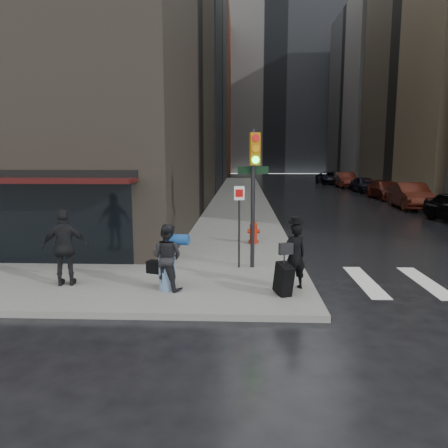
# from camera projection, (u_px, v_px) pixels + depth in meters

# --- Properties ---
(ground) EXTENTS (140.00, 140.00, 0.00)m
(ground) POSITION_uv_depth(u_px,v_px,m) (234.00, 291.00, 10.85)
(ground) COLOR black
(ground) RESTS_ON ground
(sidewalk_left) EXTENTS (4.00, 50.00, 0.15)m
(sidewalk_left) POSITION_uv_depth(u_px,v_px,m) (240.00, 194.00, 37.48)
(sidewalk_left) COLOR slate
(sidewalk_left) RESTS_ON ground
(sidewalk_right) EXTENTS (3.00, 50.00, 0.15)m
(sidewalk_right) POSITION_uv_depth(u_px,v_px,m) (399.00, 194.00, 36.92)
(sidewalk_right) COLOR slate
(sidewalk_right) RESTS_ON ground
(bldg_left_mid) EXTENTS (22.00, 24.00, 34.00)m
(bldg_left_mid) POSITION_uv_depth(u_px,v_px,m) (119.00, 25.00, 46.24)
(bldg_left_mid) COLOR slate
(bldg_left_mid) RESTS_ON ground
(bldg_left_far) EXTENTS (22.00, 20.00, 26.00)m
(bldg_left_far) POSITION_uv_depth(u_px,v_px,m) (161.00, 95.00, 70.55)
(bldg_left_far) COLOR #5A301E
(bldg_left_far) RESTS_ON ground
(bldg_right_far) EXTENTS (22.00, 20.00, 25.00)m
(bldg_right_far) POSITION_uv_depth(u_px,v_px,m) (416.00, 93.00, 65.05)
(bldg_right_far) COLOR slate
(bldg_right_far) RESTS_ON ground
(bldg_distant) EXTENTS (40.00, 12.00, 32.00)m
(bldg_distant) POSITION_uv_depth(u_px,v_px,m) (273.00, 90.00, 85.08)
(bldg_distant) COLOR slate
(bldg_distant) RESTS_ON ground
(man_overcoat) EXTENTS (0.89, 1.16, 1.79)m
(man_overcoat) POSITION_uv_depth(u_px,v_px,m) (292.00, 260.00, 10.36)
(man_overcoat) COLOR black
(man_overcoat) RESTS_ON ground
(man_jeans) EXTENTS (1.11, 0.89, 1.60)m
(man_jeans) POSITION_uv_depth(u_px,v_px,m) (167.00, 257.00, 10.39)
(man_jeans) COLOR black
(man_jeans) RESTS_ON ground
(man_greycoat) EXTENTS (1.19, 0.66, 1.91)m
(man_greycoat) POSITION_uv_depth(u_px,v_px,m) (65.00, 247.00, 10.73)
(man_greycoat) COLOR black
(man_greycoat) RESTS_ON ground
(traffic_light) EXTENTS (0.97, 0.52, 3.90)m
(traffic_light) POSITION_uv_depth(u_px,v_px,m) (253.00, 180.00, 12.15)
(traffic_light) COLOR black
(traffic_light) RESTS_ON ground
(fire_hydrant) EXTENTS (0.46, 0.36, 0.82)m
(fire_hydrant) POSITION_uv_depth(u_px,v_px,m) (253.00, 233.00, 15.97)
(fire_hydrant) COLOR #9E1E09
(fire_hydrant) RESTS_ON ground
(parked_car_2) EXTENTS (2.07, 5.07, 1.63)m
(parked_car_2) POSITION_uv_depth(u_px,v_px,m) (411.00, 196.00, 27.58)
(parked_car_2) COLOR #43160D
(parked_car_2) RESTS_ON ground
(parked_car_3) EXTENTS (2.25, 4.92, 1.40)m
(parked_car_3) POSITION_uv_depth(u_px,v_px,m) (386.00, 190.00, 33.63)
(parked_car_3) COLOR #45140D
(parked_car_3) RESTS_ON ground
(parked_car_4) EXTENTS (1.91, 4.30, 1.44)m
(parked_car_4) POSITION_uv_depth(u_px,v_px,m) (364.00, 184.00, 39.67)
(parked_car_4) COLOR black
(parked_car_4) RESTS_ON ground
(parked_car_5) EXTENTS (1.82, 4.92, 1.61)m
(parked_car_5) POSITION_uv_depth(u_px,v_px,m) (346.00, 180.00, 45.72)
(parked_car_5) COLOR #42150D
(parked_car_5) RESTS_ON ground
(parked_car_6) EXTENTS (2.59, 5.23, 1.42)m
(parked_car_6) POSITION_uv_depth(u_px,v_px,m) (329.00, 178.00, 51.80)
(parked_car_6) COLOR black
(parked_car_6) RESTS_ON ground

